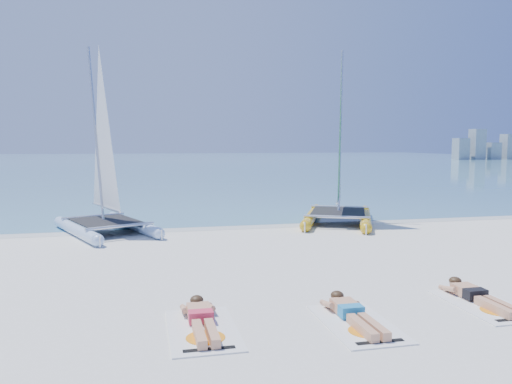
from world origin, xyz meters
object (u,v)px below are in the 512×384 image
(catamaran_yellow, at_px, (339,165))
(towel_b, at_px, (357,323))
(catamaran_blue, at_px, (103,175))
(sunbather_c, at_px, (477,295))
(towel_a, at_px, (203,329))
(towel_c, at_px, (484,305))
(sunbather_b, at_px, (352,312))
(sunbather_a, at_px, (201,318))

(catamaran_yellow, height_order, towel_b, catamaran_yellow)
(catamaran_blue, bearing_deg, catamaran_yellow, -18.43)
(catamaran_yellow, height_order, sunbather_c, catamaran_yellow)
(catamaran_yellow, xyz_separation_m, towel_a, (-5.90, -9.29, -1.96))
(catamaran_yellow, distance_m, towel_a, 11.18)
(catamaran_blue, xyz_separation_m, towel_b, (4.32, -8.97, -1.77))
(catamaran_blue, distance_m, sunbather_c, 10.95)
(towel_c, bearing_deg, sunbather_c, 90.00)
(catamaran_blue, height_order, towel_c, catamaran_blue)
(sunbather_c, bearing_deg, catamaran_blue, 128.86)
(catamaran_blue, xyz_separation_m, catamaran_yellow, (7.90, 0.59, 0.19))
(towel_a, xyz_separation_m, sunbather_c, (4.79, 0.27, 0.11))
(towel_a, relative_size, towel_c, 1.00)
(towel_b, relative_size, towel_c, 1.00)
(catamaran_blue, height_order, towel_b, catamaran_blue)
(towel_b, bearing_deg, towel_a, 173.30)
(towel_c, bearing_deg, catamaran_yellow, 83.13)
(sunbather_b, bearing_deg, towel_b, -90.00)
(catamaran_blue, xyz_separation_m, towel_c, (6.79, -8.62, -1.77))
(towel_a, bearing_deg, catamaran_blue, 102.96)
(sunbather_a, relative_size, towel_c, 0.93)
(sunbather_b, xyz_separation_m, sunbather_c, (2.47, 0.35, 0.00))
(sunbather_b, bearing_deg, towel_a, 178.00)
(catamaran_yellow, relative_size, sunbather_c, 3.62)
(sunbather_b, bearing_deg, catamaran_blue, 116.23)
(sunbather_b, distance_m, towel_c, 2.47)
(towel_a, height_order, towel_c, same)
(towel_b, bearing_deg, sunbather_a, 168.68)
(towel_b, distance_m, sunbather_c, 2.53)
(sunbather_c, bearing_deg, sunbather_a, -179.10)
(catamaran_blue, bearing_deg, sunbather_b, -86.48)
(sunbather_c, bearing_deg, towel_c, -90.00)
(towel_a, relative_size, sunbather_c, 1.07)
(sunbather_a, height_order, towel_c, sunbather_a)
(catamaran_blue, bearing_deg, sunbather_c, -73.85)
(catamaran_yellow, relative_size, towel_b, 3.38)
(catamaran_yellow, xyz_separation_m, towel_c, (-1.11, -9.21, -1.96))
(catamaran_blue, distance_m, towel_a, 9.10)
(catamaran_blue, distance_m, towel_c, 11.12)
(towel_a, height_order, sunbather_c, sunbather_c)
(towel_b, xyz_separation_m, sunbather_c, (2.47, 0.54, 0.11))
(sunbather_a, bearing_deg, catamaran_yellow, 57.03)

